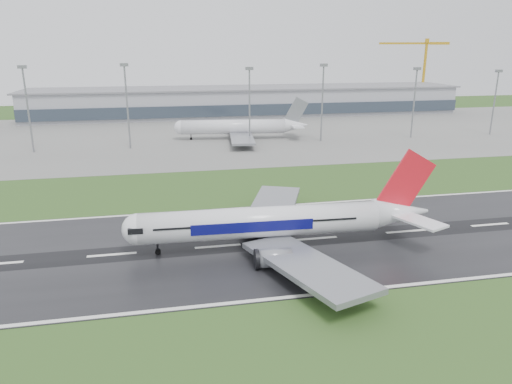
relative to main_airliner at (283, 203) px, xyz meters
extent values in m
plane|color=#28481A|center=(27.70, 2.37, -8.96)|extent=(520.00, 520.00, 0.00)
cube|color=black|center=(27.70, 2.37, -8.91)|extent=(400.00, 45.00, 0.10)
cube|color=slate|center=(27.70, 127.37, -8.92)|extent=(400.00, 130.00, 0.08)
cube|color=gray|center=(27.70, 187.37, -1.46)|extent=(240.00, 36.00, 15.00)
cylinder|color=gray|center=(-68.86, 102.37, 6.13)|extent=(0.64, 0.64, 30.16)
cylinder|color=gray|center=(-33.98, 102.37, 6.37)|extent=(0.64, 0.64, 30.64)
cylinder|color=gray|center=(12.73, 102.37, 5.52)|extent=(0.64, 0.64, 28.95)
cylinder|color=gray|center=(42.81, 102.37, 6.05)|extent=(0.64, 0.64, 30.02)
cylinder|color=gray|center=(83.53, 102.37, 5.20)|extent=(0.64, 0.64, 28.32)
cylinder|color=gray|center=(122.04, 102.37, 4.56)|extent=(0.64, 0.64, 27.02)
camera|label=1|loc=(-21.74, -82.81, 28.39)|focal=33.21mm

